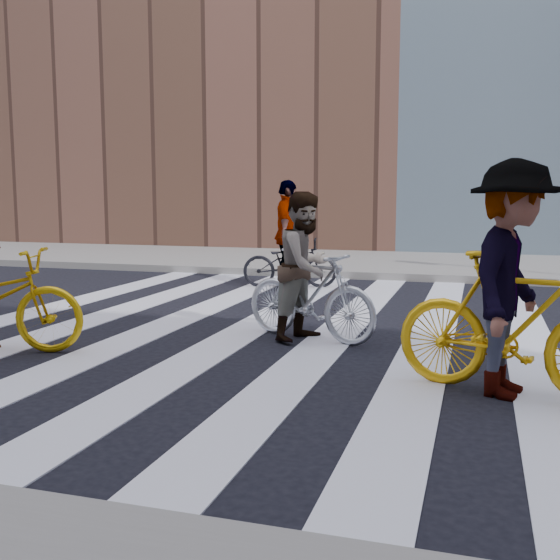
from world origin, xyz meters
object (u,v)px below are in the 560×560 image
at_px(rider_rear, 287,234).
at_px(rider_mid, 306,266).
at_px(bike_yellow_right, 516,325).
at_px(bike_dark_rear, 290,263).
at_px(rider_right, 512,279).
at_px(bike_silver_mid, 310,295).

bearing_deg(rider_rear, rider_mid, -173.26).
bearing_deg(bike_yellow_right, bike_dark_rear, 47.04).
height_order(bike_yellow_right, rider_mid, rider_mid).
xyz_separation_m(bike_yellow_right, rider_rear, (-3.63, 5.66, 0.36)).
bearing_deg(bike_yellow_right, rider_rear, 47.40).
relative_size(bike_dark_rear, rider_rear, 0.88).
height_order(bike_yellow_right, bike_dark_rear, bike_yellow_right).
height_order(rider_right, rider_rear, rider_right).
distance_m(bike_dark_rear, rider_rear, 0.52).
xyz_separation_m(bike_dark_rear, rider_right, (3.53, -5.66, 0.53)).
bearing_deg(rider_right, bike_yellow_right, -75.29).
xyz_separation_m(bike_silver_mid, rider_right, (2.11, -1.57, 0.45)).
bearing_deg(rider_right, rider_mid, 68.70).
bearing_deg(bike_dark_rear, rider_mid, -173.89).
bearing_deg(rider_rear, bike_yellow_right, -159.76).
xyz_separation_m(rider_mid, rider_right, (2.16, -1.57, 0.13)).
relative_size(rider_mid, rider_rear, 0.88).
bearing_deg(bike_yellow_right, bike_silver_mid, 68.70).
height_order(bike_silver_mid, rider_right, rider_right).
bearing_deg(rider_right, bike_dark_rear, 46.68).
bearing_deg(bike_silver_mid, rider_right, -106.12).
bearing_deg(rider_right, bike_silver_mid, 68.06).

